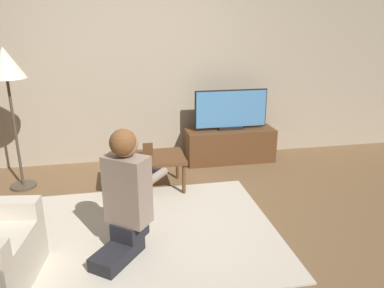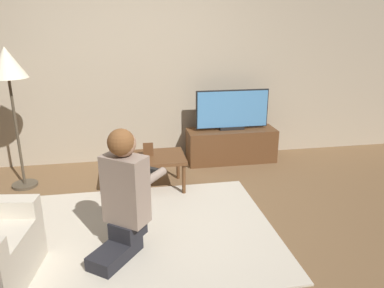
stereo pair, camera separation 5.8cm
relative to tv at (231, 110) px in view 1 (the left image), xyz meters
name	(u,v)px [view 1 (the left image)]	position (x,y,z in m)	size (l,w,h in m)	color
ground_plane	(151,233)	(-1.20, -1.61, -0.70)	(10.00, 10.00, 0.00)	brown
wall_back	(134,62)	(-1.20, 0.32, 0.60)	(10.00, 0.06, 2.60)	tan
rug	(151,232)	(-1.20, -1.61, -0.70)	(2.21, 1.82, 0.02)	beige
tv_stand	(230,145)	(0.00, 0.00, -0.48)	(1.16, 0.39, 0.44)	brown
tv	(231,110)	(0.00, 0.00, 0.00)	(0.95, 0.08, 0.52)	black
coffee_table	(147,160)	(-1.15, -0.68, -0.36)	(0.82, 0.52, 0.38)	brown
floor_lamp	(6,70)	(-2.53, -0.36, 0.61)	(0.40, 0.40, 1.55)	#4C4233
person_kneeling	(126,192)	(-1.40, -1.84, -0.17)	(0.68, 0.79, 1.03)	#232328
picture_frame	(148,150)	(-1.13, -0.66, -0.25)	(0.11, 0.01, 0.15)	brown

